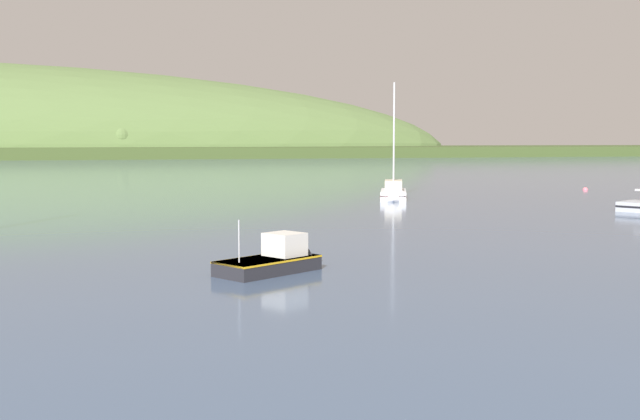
# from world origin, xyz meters

# --- Properties ---
(sailboat_midwater_white) EXTENTS (5.38, 8.19, 12.15)m
(sailboat_midwater_white) POSITION_xyz_m (14.09, 57.09, 0.39)
(sailboat_midwater_white) COLOR white
(sailboat_midwater_white) RESTS_ON ground
(fishing_boat_moored) EXTENTS (5.27, 4.12, 3.19)m
(fishing_boat_moored) POSITION_xyz_m (-7.33, 20.78, 0.33)
(fishing_boat_moored) COLOR #232328
(fishing_boat_moored) RESTS_ON ground
(mooring_buoy_off_fishing_boat) EXTENTS (0.63, 0.63, 0.71)m
(mooring_buoy_off_fishing_boat) POSITION_xyz_m (40.70, 63.22, 0.00)
(mooring_buoy_off_fishing_boat) COLOR #E06675
(mooring_buoy_off_fishing_boat) RESTS_ON ground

